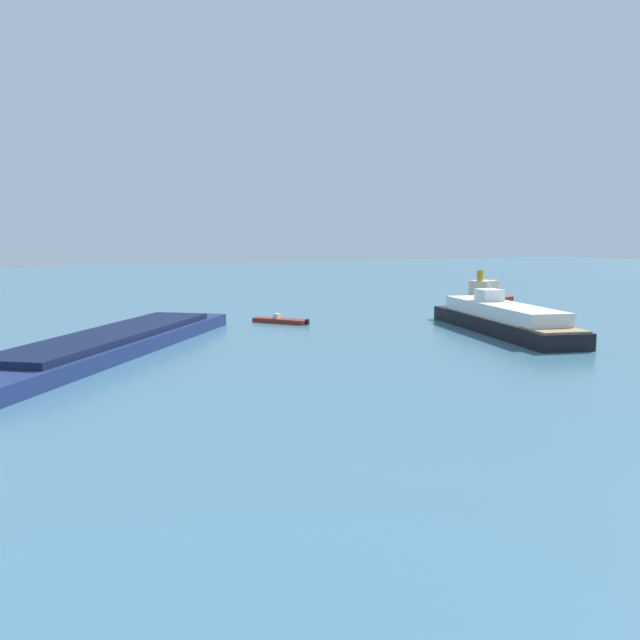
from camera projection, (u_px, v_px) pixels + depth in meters
The scene contains 4 objects.
small_motorboat at pixel (281, 321), 69.22m from camera, with size 4.64×5.71×0.94m.
cargo_barge at pixel (97, 345), 49.58m from camera, with size 27.69×32.14×5.70m.
tugboat at pixel (485, 303), 76.84m from camera, with size 9.09×6.32×5.03m.
white_riverboat at pixel (502, 319), 62.27m from camera, with size 10.15×22.52×5.17m.
Camera 1 is at (-23.34, -11.68, 8.85)m, focal length 38.17 mm.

